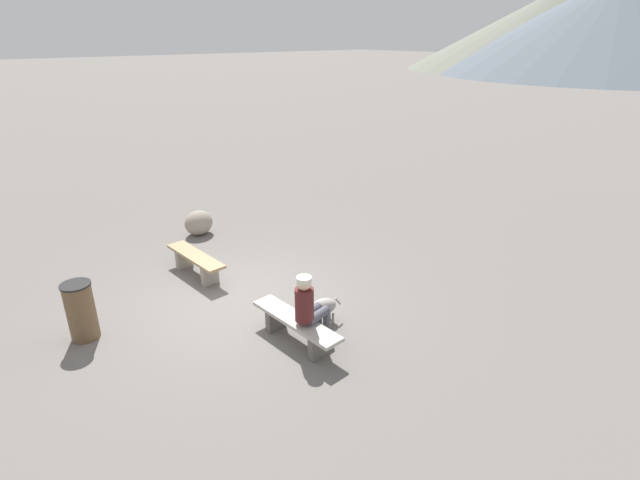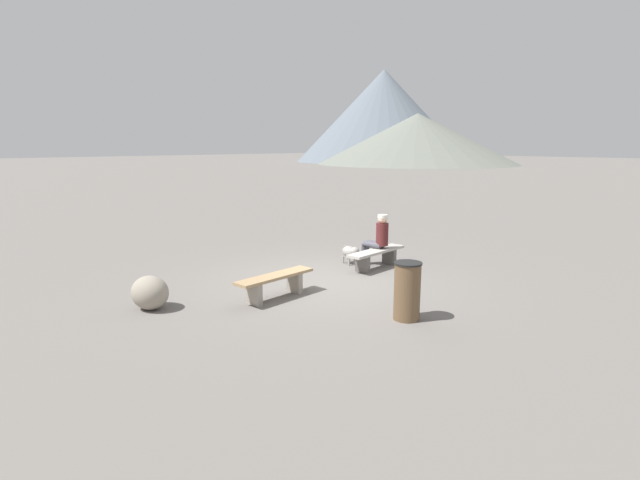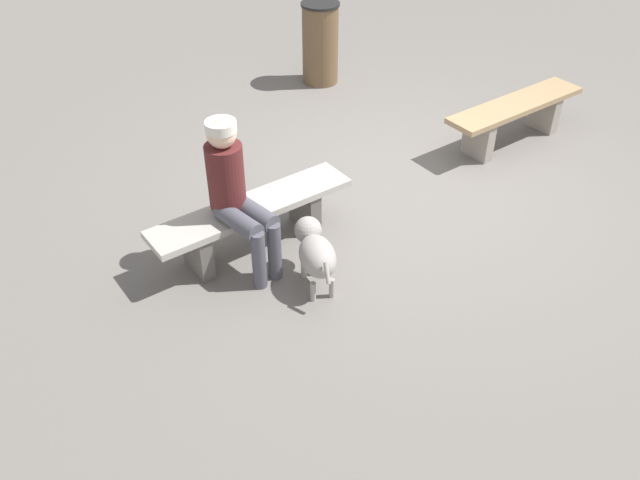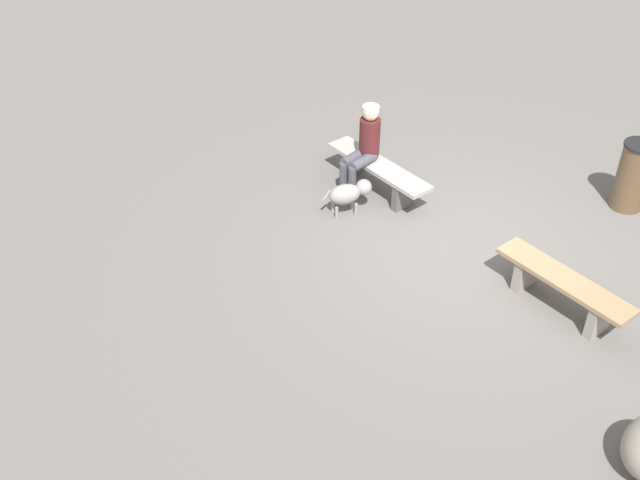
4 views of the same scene
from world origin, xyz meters
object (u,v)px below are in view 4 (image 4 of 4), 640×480
at_px(seated_person, 364,144).
at_px(dog, 349,193).
at_px(bench_right, 378,172).
at_px(trash_bin, 633,176).
at_px(bench_left, 563,287).

relative_size(seated_person, dog, 1.85).
bearing_deg(bench_right, seated_person, 29.18).
bearing_deg(dog, trash_bin, -16.63).
distance_m(bench_right, dog, 0.68).
relative_size(bench_left, seated_person, 1.36).
distance_m(seated_person, dog, 0.77).
distance_m(dog, trash_bin, 3.81).
bearing_deg(bench_left, dog, 11.82).
height_order(bench_left, trash_bin, trash_bin).
height_order(bench_left, seated_person, seated_person).
height_order(bench_left, bench_right, bench_left).
bearing_deg(trash_bin, bench_right, 48.05).
bearing_deg(bench_left, bench_right, -0.70).
relative_size(bench_right, seated_person, 1.42).
relative_size(bench_right, dog, 2.64).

